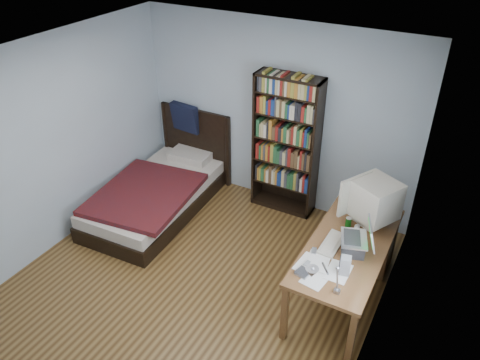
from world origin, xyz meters
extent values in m
plane|color=#4B3016|center=(0.00, 0.00, 0.00)|extent=(4.20, 4.20, 0.00)
plane|color=white|center=(0.00, 0.00, 2.50)|extent=(4.20, 4.20, 0.00)
cube|color=#A5B5C2|center=(0.00, 2.10, 1.25)|extent=(3.80, 0.04, 2.50)
cube|color=#A5B5C2|center=(-1.90, 0.00, 1.25)|extent=(0.04, 4.20, 2.50)
cube|color=#A5B5C2|center=(1.90, 0.00, 1.25)|extent=(0.04, 4.20, 2.50)
cube|color=white|center=(1.89, -0.15, 1.45)|extent=(0.01, 1.14, 1.14)
cube|color=white|center=(1.88, -0.15, 1.45)|extent=(0.01, 1.00, 1.00)
cube|color=brown|center=(1.50, 0.67, 0.71)|extent=(0.75, 1.71, 0.04)
cube|color=brown|center=(1.18, -0.13, 0.34)|extent=(0.06, 0.06, 0.69)
cube|color=brown|center=(1.83, -0.13, 0.34)|extent=(0.06, 0.06, 0.69)
cube|color=brown|center=(1.18, 1.48, 0.34)|extent=(0.06, 0.06, 0.69)
cube|color=brown|center=(1.83, 1.48, 0.34)|extent=(0.06, 0.06, 0.69)
cube|color=brown|center=(1.50, 1.31, 0.34)|extent=(0.69, 0.40, 0.68)
cube|color=beige|center=(1.57, 1.13, 0.75)|extent=(0.36, 0.34, 0.03)
cylinder|color=beige|center=(1.57, 1.13, 0.79)|extent=(0.11, 0.11, 0.06)
cube|color=beige|center=(1.60, 1.13, 1.03)|extent=(0.57, 0.56, 0.41)
cube|color=#BBB29C|center=(1.39, 1.13, 1.03)|extent=(0.23, 0.39, 0.43)
cube|color=#3E89E1|center=(1.37, 1.13, 1.03)|extent=(0.16, 0.29, 0.28)
cube|color=#2D2D30|center=(1.57, 0.58, 0.80)|extent=(0.29, 0.31, 0.15)
cube|color=#BDBDC2|center=(1.57, 0.58, 0.89)|extent=(0.34, 0.39, 0.02)
cube|color=#2D2D30|center=(1.55, 0.58, 0.90)|extent=(0.23, 0.29, 0.00)
cube|color=#BDBDC2|center=(1.72, 0.58, 1.01)|extent=(0.18, 0.33, 0.23)
cube|color=#0CBF26|center=(1.71, 0.58, 1.01)|extent=(0.14, 0.27, 0.18)
cube|color=#99999E|center=(1.62, -0.03, 0.75)|extent=(0.05, 0.05, 0.04)
cylinder|color=#99999E|center=(1.62, -0.09, 0.94)|extent=(0.02, 0.13, 0.35)
cylinder|color=#99999E|center=(1.55, -0.28, 1.19)|extent=(0.15, 0.29, 0.18)
cone|color=#99999E|center=(1.49, -0.42, 1.23)|extent=(0.11, 0.11, 0.09)
cube|color=#BBB29C|center=(1.36, 0.58, 0.74)|extent=(0.18, 0.42, 0.04)
cube|color=gray|center=(1.60, 0.24, 0.83)|extent=(0.11, 0.11, 0.19)
cylinder|color=#083D0C|center=(1.41, 0.94, 0.79)|extent=(0.06, 0.06, 0.11)
ellipsoid|color=silver|center=(1.50, 0.97, 0.75)|extent=(0.06, 0.10, 0.04)
cube|color=#BDBDC2|center=(1.24, 0.39, 0.74)|extent=(0.07, 0.11, 0.02)
cube|color=gray|center=(1.25, 0.19, 0.74)|extent=(0.06, 0.09, 0.02)
cube|color=gray|center=(1.26, 0.05, 0.74)|extent=(0.15, 0.15, 0.03)
cube|color=black|center=(-0.17, 1.94, 0.94)|extent=(0.03, 0.30, 1.89)
cube|color=black|center=(0.65, 1.94, 0.94)|extent=(0.03, 0.30, 1.89)
cube|color=black|center=(0.24, 1.94, 1.87)|extent=(0.85, 0.30, 0.03)
cube|color=black|center=(0.24, 1.94, 0.03)|extent=(0.85, 0.30, 0.06)
cube|color=black|center=(0.24, 2.08, 0.94)|extent=(0.85, 0.02, 1.89)
cube|color=olive|center=(0.24, 1.92, 0.97)|extent=(0.77, 0.22, 1.69)
cube|color=black|center=(-1.24, 1.05, 0.11)|extent=(1.20, 2.23, 0.22)
cube|color=beige|center=(-1.24, 1.05, 0.30)|extent=(1.15, 2.17, 0.16)
cube|color=maroon|center=(-1.21, 0.78, 0.41)|extent=(1.31, 1.54, 0.07)
cube|color=beige|center=(-1.24, 1.89, 0.43)|extent=(0.62, 0.41, 0.12)
cube|color=black|center=(-1.24, 2.06, 0.55)|extent=(1.15, 0.05, 1.10)
cylinder|color=black|center=(-1.79, 2.04, 0.55)|extent=(0.06, 0.06, 1.10)
cylinder|color=black|center=(-0.69, 2.04, 0.55)|extent=(0.06, 0.06, 1.10)
cube|color=black|center=(-1.39, 2.03, 0.95)|extent=(0.46, 0.20, 0.43)
camera|label=1|loc=(2.29, -3.06, 3.77)|focal=35.00mm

